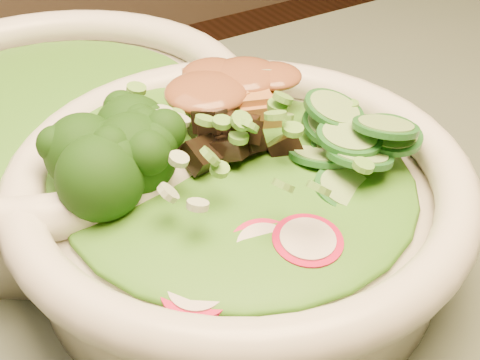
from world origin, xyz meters
TOP-DOWN VIEW (x-y plane):
  - salad_bowl at (-0.08, 0.09)m, footprint 0.30×0.30m
  - side_bowl at (-0.15, 0.24)m, footprint 0.30×0.30m
  - lettuce_bed at (-0.08, 0.09)m, footprint 0.23×0.23m
  - side_lettuce at (-0.15, 0.24)m, footprint 0.20×0.20m
  - broccoli_florets at (-0.15, 0.12)m, footprint 0.10×0.10m
  - radish_slices at (-0.11, 0.02)m, footprint 0.13×0.07m
  - cucumber_slices at (-0.02, 0.06)m, footprint 0.09×0.09m
  - mushroom_heap at (-0.08, 0.10)m, footprint 0.09×0.09m
  - tofu_cubes at (-0.06, 0.16)m, footprint 0.11×0.09m
  - peanut_sauce at (-0.06, 0.16)m, footprint 0.08×0.06m
  - scallion_garnish at (-0.08, 0.09)m, footprint 0.21×0.21m

SIDE VIEW (x-z plane):
  - salad_bowl at x=-0.08m, z-range 0.75..0.83m
  - side_bowl at x=-0.15m, z-range 0.75..0.84m
  - lettuce_bed at x=-0.08m, z-range 0.80..0.83m
  - side_lettuce at x=-0.15m, z-range 0.80..0.83m
  - radish_slices at x=-0.11m, z-range 0.81..0.83m
  - cucumber_slices at x=-0.02m, z-range 0.81..0.85m
  - tofu_cubes at x=-0.06m, z-range 0.81..0.85m
  - mushroom_heap at x=-0.08m, z-range 0.81..0.85m
  - broccoli_florets at x=-0.15m, z-range 0.81..0.86m
  - scallion_garnish at x=-0.08m, z-range 0.83..0.86m
  - peanut_sauce at x=-0.06m, z-range 0.84..0.85m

